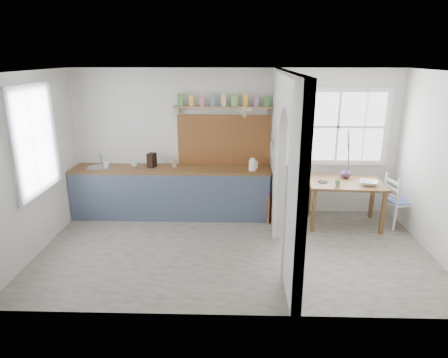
{
  "coord_description": "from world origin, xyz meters",
  "views": [
    {
      "loc": [
        0.01,
        -5.44,
        2.81
      ],
      "look_at": [
        -0.16,
        0.31,
        1.01
      ],
      "focal_mm": 32.0,
      "sensor_mm": 36.0,
      "label": 1
    }
  ],
  "objects_px": {
    "dining_table": "(344,203)",
    "chair_left": "(293,200)",
    "vase": "(346,173)",
    "chair_right": "(400,201)",
    "kettle": "(253,164)"
  },
  "relations": [
    {
      "from": "dining_table",
      "to": "chair_left",
      "type": "relative_size",
      "value": 1.36
    },
    {
      "from": "dining_table",
      "to": "vase",
      "type": "relative_size",
      "value": 6.54
    },
    {
      "from": "chair_left",
      "to": "chair_right",
      "type": "distance_m",
      "value": 1.8
    },
    {
      "from": "dining_table",
      "to": "chair_right",
      "type": "relative_size",
      "value": 1.36
    },
    {
      "from": "dining_table",
      "to": "vase",
      "type": "xyz_separation_m",
      "value": [
        0.04,
        0.23,
        0.48
      ]
    },
    {
      "from": "kettle",
      "to": "vase",
      "type": "bearing_deg",
      "value": 4.97
    },
    {
      "from": "chair_left",
      "to": "kettle",
      "type": "xyz_separation_m",
      "value": [
        -0.7,
        0.24,
        0.55
      ]
    },
    {
      "from": "chair_right",
      "to": "kettle",
      "type": "distance_m",
      "value": 2.57
    },
    {
      "from": "dining_table",
      "to": "chair_left",
      "type": "bearing_deg",
      "value": -173.92
    },
    {
      "from": "dining_table",
      "to": "vase",
      "type": "height_order",
      "value": "vase"
    },
    {
      "from": "chair_left",
      "to": "vase",
      "type": "xyz_separation_m",
      "value": [
        0.91,
        0.27,
        0.41
      ]
    },
    {
      "from": "chair_right",
      "to": "vase",
      "type": "distance_m",
      "value": 1.01
    },
    {
      "from": "chair_left",
      "to": "kettle",
      "type": "relative_size",
      "value": 4.32
    },
    {
      "from": "chair_right",
      "to": "vase",
      "type": "height_order",
      "value": "vase"
    },
    {
      "from": "dining_table",
      "to": "vase",
      "type": "distance_m",
      "value": 0.53
    }
  ]
}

